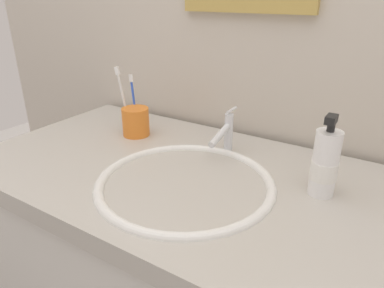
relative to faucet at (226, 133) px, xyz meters
The scene contains 7 objects.
tiled_wall_back 0.31m from the faucet, 100.39° to the left, with size 2.33×0.04×2.40m, color beige.
sink_basin 0.23m from the faucet, 90.00° to the right, with size 0.42×0.42×0.11m.
faucet is the anchor object (origin of this frame).
toothbrush_cup 0.30m from the faucet, behind, with size 0.08×0.08×0.09m, color orange.
toothbrush_blue 0.33m from the faucet, behind, with size 0.04×0.03×0.17m.
toothbrush_white 0.35m from the faucet, behind, with size 0.04×0.02×0.20m.
soap_dispenser 0.29m from the faucet, 15.87° to the right, with size 0.06×0.06×0.19m.
Camera 1 is at (0.43, -0.65, 1.31)m, focal length 32.87 mm.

